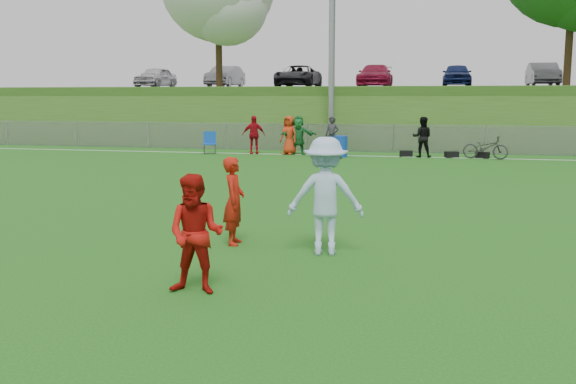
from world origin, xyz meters
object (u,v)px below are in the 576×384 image
(player_red_left, at_px, (234,201))
(bicycle, at_px, (485,147))
(recycling_bin, at_px, (340,146))
(player_blue, at_px, (325,196))
(player_red_center, at_px, (196,234))

(player_red_left, distance_m, bicycle, 17.72)
(bicycle, bearing_deg, recycling_bin, 108.17)
(player_blue, bearing_deg, bicycle, -110.61)
(recycling_bin, bearing_deg, player_red_left, -88.05)
(player_red_left, xyz_separation_m, recycling_bin, (-0.56, 16.36, -0.31))
(player_red_center, relative_size, player_blue, 0.82)
(bicycle, bearing_deg, player_red_center, 178.90)
(player_red_center, bearing_deg, recycling_bin, 90.80)
(player_red_center, bearing_deg, bicycle, 73.83)
(player_red_left, distance_m, player_red_center, 2.80)
(player_red_left, distance_m, recycling_bin, 16.38)
(player_blue, xyz_separation_m, bicycle, (3.70, 17.22, -0.48))
(recycling_bin, distance_m, bicycle, 5.93)
(recycling_bin, bearing_deg, player_red_center, -87.21)
(player_red_left, bearing_deg, player_blue, -109.44)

